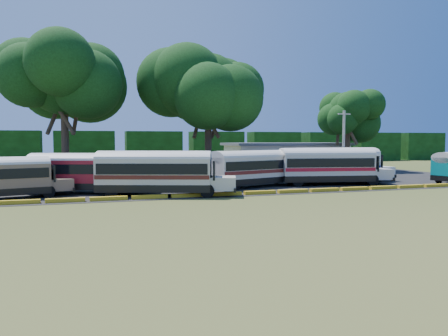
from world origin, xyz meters
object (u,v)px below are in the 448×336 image
object	(u,v)px
bus_cream_west	(158,170)
tree_west	(64,77)
bus_white_red	(328,164)
bus_red	(85,170)

from	to	relation	value
bus_cream_west	tree_west	xyz separation A→B (m)	(-7.47, 15.94, 9.20)
tree_west	bus_white_red	bearing A→B (deg)	-27.10
bus_white_red	bus_cream_west	bearing A→B (deg)	-159.40
bus_cream_west	bus_white_red	xyz separation A→B (m)	(17.38, 3.23, 0.04)
bus_white_red	bus_red	bearing A→B (deg)	-170.86
bus_cream_west	tree_west	world-z (taller)	tree_west
tree_west	bus_red	bearing A→B (deg)	-80.92
bus_red	bus_cream_west	xyz separation A→B (m)	(5.50, -3.61, 0.10)
bus_red	tree_west	xyz separation A→B (m)	(-1.97, 12.34, 9.30)
bus_cream_west	tree_west	size ratio (longest dim) A/B	0.73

